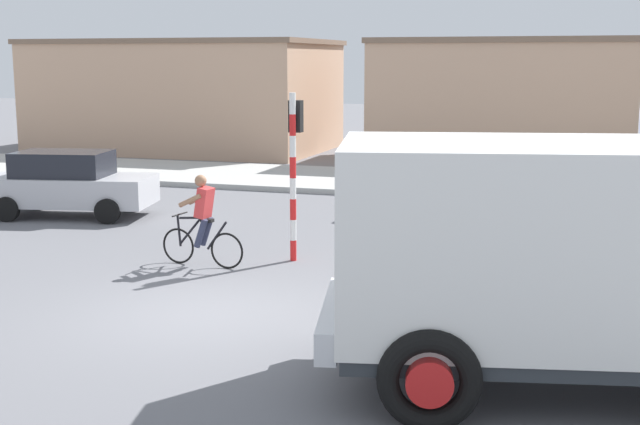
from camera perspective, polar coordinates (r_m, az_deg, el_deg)
The scene contains 9 objects.
ground_plane at distance 13.19m, azimuth -7.76°, elevation -6.73°, with size 120.00×120.00×0.00m, color slate.
sidewalk_far at distance 26.37m, azimuth 5.54°, elevation 2.00°, with size 80.00×5.00×0.16m, color #ADADA8.
truck_foreground at distance 10.14m, azimuth 16.15°, elevation -2.45°, with size 5.82×3.67×2.90m.
cyclist at distance 15.99m, azimuth -7.85°, elevation -0.55°, with size 1.72×0.52×1.72m.
traffic_light_pole at distance 16.19m, azimuth -1.73°, elevation 3.98°, with size 0.24×0.43×3.20m.
car_red_near at distance 21.82m, azimuth -16.41°, elevation 1.87°, with size 4.26×2.46×1.60m.
pedestrian_near_kerb at distance 21.11m, azimuth 4.38°, elevation 2.07°, with size 0.34×0.22×1.62m.
building_corner_left at distance 37.03m, azimuth -8.86°, elevation 7.73°, with size 11.95×7.43×4.59m.
building_mid_block at distance 33.12m, azimuth 12.27°, elevation 7.30°, with size 9.30×7.27×4.55m.
Camera 1 is at (5.49, -11.36, 3.82)m, focal length 48.09 mm.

